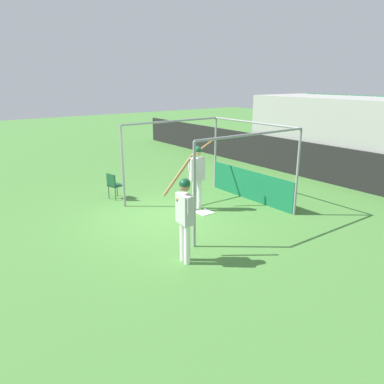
# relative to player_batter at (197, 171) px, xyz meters

# --- Properties ---
(ground_plane) EXTENTS (60.00, 60.00, 0.00)m
(ground_plane) POSITION_rel_player_batter_xyz_m (-0.03, -1.25, -1.16)
(ground_plane) COLOR #477F38
(outfield_wall) EXTENTS (24.00, 0.12, 1.38)m
(outfield_wall) POSITION_rel_player_batter_xyz_m (-0.03, 5.68, -0.47)
(outfield_wall) COLOR black
(outfield_wall) RESTS_ON ground
(bleacher_section) EXTENTS (7.05, 3.20, 3.06)m
(bleacher_section) POSITION_rel_player_batter_xyz_m (-0.03, 7.34, 0.36)
(bleacher_section) COLOR #9E9E99
(bleacher_section) RESTS_ON ground
(batting_cage) EXTENTS (3.60, 3.62, 2.47)m
(batting_cage) POSITION_rel_player_batter_xyz_m (0.25, 1.21, -0.06)
(batting_cage) COLOR gray
(batting_cage) RESTS_ON ground
(home_plate) EXTENTS (0.44, 0.44, 0.02)m
(home_plate) POSITION_rel_player_batter_xyz_m (0.36, -0.01, -1.15)
(home_plate) COLOR white
(home_plate) RESTS_ON ground
(player_batter) EXTENTS (0.59, 0.92, 2.04)m
(player_batter) POSITION_rel_player_batter_xyz_m (0.00, 0.00, 0.00)
(player_batter) COLOR white
(player_batter) RESTS_ON ground
(player_waiting) EXTENTS (0.80, 0.54, 2.17)m
(player_waiting) POSITION_rel_player_batter_xyz_m (2.49, -2.21, -0.05)
(player_waiting) COLOR white
(player_waiting) RESTS_ON ground
(folding_chair) EXTENTS (0.48, 0.48, 0.84)m
(folding_chair) POSITION_rel_player_batter_xyz_m (-2.36, -1.55, -0.64)
(folding_chair) COLOR #194C2D
(folding_chair) RESTS_ON ground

